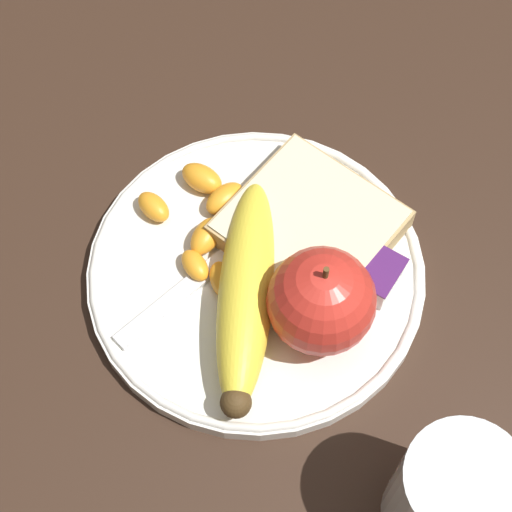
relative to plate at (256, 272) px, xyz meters
The scene contains 17 objects.
ground_plane 0.01m from the plate, ahead, with size 3.00×3.00×0.00m, color #332116.
plate is the anchor object (origin of this frame).
juice_glass 0.20m from the plate, 23.44° to the right, with size 0.07×0.07×0.09m.
apple 0.07m from the plate, 11.93° to the right, with size 0.07×0.07×0.08m.
banana 0.04m from the plate, 71.32° to the right, with size 0.11×0.16×0.04m.
bread_slice 0.05m from the plate, 69.62° to the left, with size 0.12×0.11×0.02m.
fork 0.02m from the plate, 159.56° to the left, with size 0.06×0.18×0.00m.
jam_packet 0.08m from the plate, 27.51° to the left, with size 0.04×0.03×0.02m.
orange_segment_0 0.09m from the plate, behind, with size 0.03×0.02×0.02m.
orange_segment_1 0.04m from the plate, 147.01° to the right, with size 0.03×0.02×0.01m.
orange_segment_2 0.05m from the plate, 123.43° to the left, with size 0.03×0.03×0.02m.
orange_segment_3 0.04m from the plate, 157.50° to the left, with size 0.03×0.04×0.02m.
orange_segment_4 0.08m from the plate, 151.74° to the left, with size 0.03×0.02×0.02m.
orange_segment_5 0.02m from the plate, 150.86° to the left, with size 0.03×0.02×0.02m.
orange_segment_6 0.04m from the plate, behind, with size 0.02×0.03×0.02m.
orange_segment_7 0.03m from the plate, 117.89° to the right, with size 0.03×0.03×0.02m.
orange_segment_8 0.06m from the plate, 145.39° to the left, with size 0.03×0.04×0.02m.
Camera 1 is at (0.14, -0.23, 0.54)m, focal length 60.00 mm.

